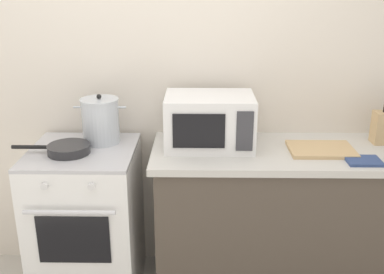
{
  "coord_description": "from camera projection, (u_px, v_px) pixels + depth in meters",
  "views": [
    {
      "loc": [
        0.32,
        -1.8,
        1.85
      ],
      "look_at": [
        0.28,
        0.6,
        1.0
      ],
      "focal_mm": 42.56,
      "sensor_mm": 36.0,
      "label": 1
    }
  ],
  "objects": [
    {
      "name": "back_wall",
      "position": [
        197.0,
        79.0,
        2.81
      ],
      "size": [
        4.4,
        0.1,
        2.5
      ],
      "primitive_type": "cube",
      "color": "silver",
      "rests_on": "ground_plane"
    },
    {
      "name": "lower_cabinet_right",
      "position": [
        295.0,
        224.0,
        2.74
      ],
      "size": [
        1.64,
        0.56,
        0.88
      ],
      "primitive_type": "cube",
      "color": "#4C4238",
      "rests_on": "ground_plane"
    },
    {
      "name": "countertop_right",
      "position": [
        301.0,
        153.0,
        2.59
      ],
      "size": [
        1.7,
        0.6,
        0.04
      ],
      "primitive_type": "cube",
      "color": "beige",
      "rests_on": "lower_cabinet_right"
    },
    {
      "name": "stove",
      "position": [
        88.0,
        221.0,
        2.73
      ],
      "size": [
        0.6,
        0.64,
        0.92
      ],
      "color": "white",
      "rests_on": "ground_plane"
    },
    {
      "name": "stock_pot",
      "position": [
        101.0,
        121.0,
        2.66
      ],
      "size": [
        0.3,
        0.22,
        0.29
      ],
      "color": "silver",
      "rests_on": "stove"
    },
    {
      "name": "frying_pan",
      "position": [
        68.0,
        149.0,
        2.52
      ],
      "size": [
        0.44,
        0.24,
        0.05
      ],
      "color": "#28282B",
      "rests_on": "stove"
    },
    {
      "name": "microwave",
      "position": [
        209.0,
        121.0,
        2.59
      ],
      "size": [
        0.5,
        0.37,
        0.3
      ],
      "color": "white",
      "rests_on": "countertop_right"
    },
    {
      "name": "cutting_board",
      "position": [
        321.0,
        149.0,
        2.56
      ],
      "size": [
        0.36,
        0.26,
        0.02
      ],
      "primitive_type": "cube",
      "color": "tan",
      "rests_on": "countertop_right"
    },
    {
      "name": "knife_block",
      "position": [
        384.0,
        127.0,
        2.65
      ],
      "size": [
        0.13,
        0.1,
        0.28
      ],
      "color": "tan",
      "rests_on": "countertop_right"
    },
    {
      "name": "oven_mitt",
      "position": [
        363.0,
        161.0,
        2.4
      ],
      "size": [
        0.18,
        0.14,
        0.02
      ],
      "primitive_type": "cube",
      "color": "#33477A",
      "rests_on": "countertop_right"
    }
  ]
}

